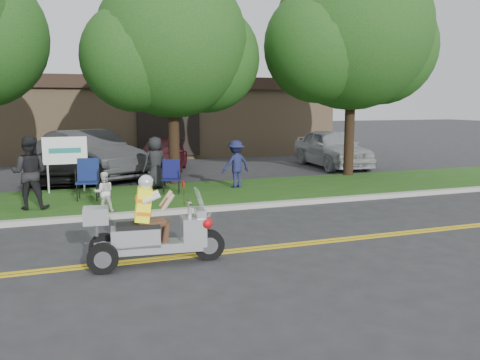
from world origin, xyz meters
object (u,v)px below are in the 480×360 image
object	(u,v)px
trike_scooter	(149,233)
lawn_chair_b	(88,176)
parked_car_left	(89,154)
parked_car_far_right	(332,148)
lawn_chair_a	(171,174)
parked_car_mid	(75,159)
parked_car_right	(162,156)
spectator_adult_mid	(29,173)

from	to	relation	value
trike_scooter	lawn_chair_b	size ratio (longest dim) A/B	2.12
parked_car_left	parked_car_far_right	xyz separation A→B (m)	(10.00, -0.13, -0.06)
lawn_chair_b	parked_car_left	xyz separation A→B (m)	(0.36, 4.74, 0.14)
parked_car_left	trike_scooter	bearing A→B (deg)	-113.47
parked_car_left	parked_car_far_right	world-z (taller)	parked_car_left
trike_scooter	parked_car_left	bearing A→B (deg)	97.79
lawn_chair_a	parked_car_far_right	bearing A→B (deg)	44.11
parked_car_mid	parked_car_right	xyz separation A→B (m)	(3.30, 0.96, -0.13)
parked_car_far_right	parked_car_left	bearing A→B (deg)	-176.18
lawn_chair_a	parked_car_mid	xyz separation A→B (m)	(-2.51, 4.33, 0.11)
parked_car_right	lawn_chair_a	bearing A→B (deg)	-79.93
lawn_chair_b	spectator_adult_mid	bearing A→B (deg)	-137.34
trike_scooter	lawn_chair_a	world-z (taller)	trike_scooter
lawn_chair_a	parked_car_mid	size ratio (longest dim) A/B	0.18
parked_car_right	parked_car_far_right	distance (m)	7.25
spectator_adult_mid	parked_car_mid	size ratio (longest dim) A/B	0.33
lawn_chair_a	parked_car_far_right	size ratio (longest dim) A/B	0.20
lawn_chair_a	parked_car_left	xyz separation A→B (m)	(-2.01, 4.57, 0.22)
lawn_chair_a	lawn_chair_b	bearing A→B (deg)	-161.04
parked_car_right	parked_car_far_right	bearing A→B (deg)	11.84
lawn_chair_a	spectator_adult_mid	bearing A→B (deg)	-149.19
trike_scooter	parked_car_right	world-z (taller)	trike_scooter
lawn_chair_a	spectator_adult_mid	distance (m)	3.97
parked_car_mid	parked_car_right	distance (m)	3.44
lawn_chair_a	parked_car_right	distance (m)	5.35
parked_car_left	parked_car_right	distance (m)	2.90
trike_scooter	parked_car_mid	world-z (taller)	trike_scooter
spectator_adult_mid	parked_car_left	distance (m)	5.93
trike_scooter	lawn_chair_b	world-z (taller)	trike_scooter
trike_scooter	spectator_adult_mid	size ratio (longest dim) A/B	1.30
parked_car_left	parked_car_right	bearing A→B (deg)	-10.37
parked_car_left	lawn_chair_a	bearing A→B (deg)	-91.14
parked_car_far_right	lawn_chair_a	bearing A→B (deg)	-146.37
spectator_adult_mid	parked_car_far_right	xyz separation A→B (m)	(11.80, 5.51, -0.20)
parked_car_mid	parked_car_far_right	distance (m)	10.50
trike_scooter	parked_car_far_right	xyz separation A→B (m)	(9.75, 10.63, 0.28)
trike_scooter	lawn_chair_b	distance (m)	6.07
spectator_adult_mid	parked_car_left	xyz separation A→B (m)	(1.80, 5.65, -0.14)
trike_scooter	parked_car_mid	distance (m)	10.55
trike_scooter	lawn_chair_a	size ratio (longest dim) A/B	2.43
lawn_chair_b	parked_car_mid	distance (m)	4.50
trike_scooter	parked_car_left	world-z (taller)	parked_car_left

